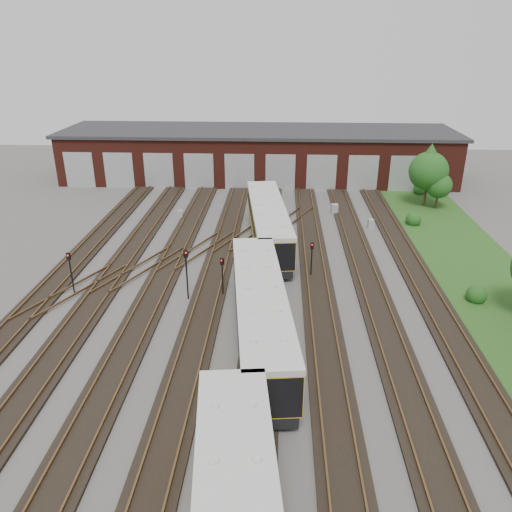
{
  "coord_description": "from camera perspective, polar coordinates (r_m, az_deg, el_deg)",
  "views": [
    {
      "loc": [
        3.06,
        -25.96,
        17.26
      ],
      "look_at": [
        1.3,
        8.83,
        2.0
      ],
      "focal_mm": 35.0,
      "sensor_mm": 36.0,
      "label": 1
    }
  ],
  "objects": [
    {
      "name": "relay_cabinet_1",
      "position": [
        52.59,
        -8.68,
        4.72
      ],
      "size": [
        0.59,
        0.52,
        0.87
      ],
      "primitive_type": "cube",
      "rotation": [
        0.0,
        0.0,
        0.16
      ],
      "color": "#9C9EA1",
      "rests_on": "ground"
    },
    {
      "name": "signal_mast_2",
      "position": [
        35.72,
        -3.87,
        -1.81
      ],
      "size": [
        0.29,
        0.27,
        3.0
      ],
      "rotation": [
        0.0,
        0.0,
        -0.29
      ],
      "color": "black",
      "rests_on": "ground"
    },
    {
      "name": "track_network",
      "position": [
        31.78,
        -3.44,
        -9.06
      ],
      "size": [
        30.4,
        70.0,
        0.33
      ],
      "color": "black",
      "rests_on": "ground"
    },
    {
      "name": "signal_mast_3",
      "position": [
        38.77,
        6.39,
        0.13
      ],
      "size": [
        0.28,
        0.26,
        2.91
      ],
      "rotation": [
        0.0,
        0.0,
        -0.13
      ],
      "color": "black",
      "rests_on": "ground"
    },
    {
      "name": "ground",
      "position": [
        31.33,
        -3.24,
        -9.82
      ],
      "size": [
        120.0,
        120.0,
        0.0
      ],
      "primitive_type": "plane",
      "color": "#44413F",
      "rests_on": "ground"
    },
    {
      "name": "bush_1",
      "position": [
        52.55,
        17.59,
        4.23
      ],
      "size": [
        1.53,
        1.53,
        1.53
      ],
      "primitive_type": "sphere",
      "color": "#1B4112",
      "rests_on": "ground"
    },
    {
      "name": "signal_mast_0",
      "position": [
        38.43,
        -20.46,
        -1.23
      ],
      "size": [
        0.28,
        0.26,
        3.2
      ],
      "rotation": [
        0.0,
        0.0,
        0.09
      ],
      "color": "black",
      "rests_on": "ground"
    },
    {
      "name": "relay_cabinet_3",
      "position": [
        53.91,
        8.96,
        5.31
      ],
      "size": [
        0.76,
        0.67,
        1.11
      ],
      "primitive_type": "cube",
      "rotation": [
        0.0,
        0.0,
        0.18
      ],
      "color": "#9C9EA1",
      "rests_on": "ground"
    },
    {
      "name": "maintenance_shed",
      "position": [
        67.49,
        0.23,
        11.64
      ],
      "size": [
        51.0,
        12.5,
        6.35
      ],
      "color": "#501B14",
      "rests_on": "ground"
    },
    {
      "name": "bush_2",
      "position": [
        63.54,
        18.32,
        7.49
      ],
      "size": [
        1.71,
        1.71,
        1.71
      ],
      "primitive_type": "sphere",
      "color": "#1B4112",
      "rests_on": "ground"
    },
    {
      "name": "tree_0",
      "position": [
        57.96,
        19.19,
        9.64
      ],
      "size": [
        4.22,
        4.22,
        6.99
      ],
      "color": "#362A18",
      "rests_on": "ground"
    },
    {
      "name": "tree_1",
      "position": [
        57.85,
        20.22,
        7.89
      ],
      "size": [
        2.78,
        2.78,
        4.61
      ],
      "color": "#362A18",
      "rests_on": "ground"
    },
    {
      "name": "relay_cabinet_4",
      "position": [
        50.56,
        12.99,
        3.61
      ],
      "size": [
        0.58,
        0.5,
        0.89
      ],
      "primitive_type": "cube",
      "rotation": [
        0.0,
        0.0,
        0.11
      ],
      "color": "#9C9EA1",
      "rests_on": "ground"
    },
    {
      "name": "metro_train",
      "position": [
        30.36,
        0.51,
        -6.42
      ],
      "size": [
        4.75,
        48.41,
        3.34
      ],
      "rotation": [
        0.0,
        0.0,
        0.11
      ],
      "color": "black",
      "rests_on": "ground"
    },
    {
      "name": "grass_verge",
      "position": [
        42.95,
        24.41,
        -2.27
      ],
      "size": [
        8.0,
        55.0,
        0.05
      ],
      "primitive_type": "cube",
      "color": "#1D4918",
      "rests_on": "ground"
    },
    {
      "name": "signal_mast_1",
      "position": [
        35.33,
        -7.96,
        -1.41
      ],
      "size": [
        0.33,
        0.31,
        3.83
      ],
      "rotation": [
        0.0,
        0.0,
        0.42
      ],
      "color": "black",
      "rests_on": "ground"
    },
    {
      "name": "bush_0",
      "position": [
        38.77,
        23.93,
        -3.81
      ],
      "size": [
        1.43,
        1.43,
        1.43
      ],
      "primitive_type": "sphere",
      "color": "#1B4112",
      "rests_on": "ground"
    },
    {
      "name": "relay_cabinet_2",
      "position": [
        35.03,
        0.27,
        -4.85
      ],
      "size": [
        0.73,
        0.65,
        1.08
      ],
      "primitive_type": "cube",
      "rotation": [
        0.0,
        0.0,
        -0.18
      ],
      "color": "#9C9EA1",
      "rests_on": "ground"
    }
  ]
}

